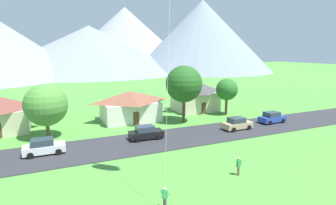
# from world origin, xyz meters

# --- Properties ---
(road_strip) EXTENTS (160.00, 7.80, 0.08)m
(road_strip) POSITION_xyz_m (0.00, 26.17, 0.04)
(road_strip) COLOR #2D2D33
(road_strip) RESTS_ON ground
(mountain_far_west_ridge) EXTENTS (73.08, 73.08, 36.63)m
(mountain_far_west_ridge) POSITION_xyz_m (65.91, 125.01, 18.32)
(mountain_far_west_ridge) COLOR gray
(mountain_far_west_ridge) RESTS_ON ground
(mountain_far_east_ridge) EXTENTS (82.09, 82.09, 36.05)m
(mountain_far_east_ridge) POSITION_xyz_m (34.36, 161.38, 18.02)
(mountain_far_east_ridge) COLOR #8E939E
(mountain_far_east_ridge) RESTS_ON ground
(mountain_central_ridge) EXTENTS (95.82, 95.82, 23.09)m
(mountain_central_ridge) POSITION_xyz_m (10.27, 141.60, 11.55)
(mountain_central_ridge) COLOR gray
(mountain_central_ridge) RESTS_ON ground
(house_leftmost) EXTENTS (9.20, 6.85, 4.69)m
(house_leftmost) POSITION_xyz_m (0.70, 37.31, 2.43)
(house_leftmost) COLOR silver
(house_leftmost) RESTS_ON ground
(house_left_center) EXTENTS (7.72, 6.77, 4.93)m
(house_left_center) POSITION_xyz_m (-17.19, 38.27, 2.55)
(house_left_center) COLOR beige
(house_left_center) RESTS_ON ground
(house_right_center) EXTENTS (7.69, 6.79, 5.42)m
(house_right_center) POSITION_xyz_m (13.68, 39.54, 2.81)
(house_right_center) COLOR beige
(house_right_center) RESTS_ON ground
(tree_near_left) EXTENTS (3.73, 3.73, 6.25)m
(tree_near_left) POSITION_xyz_m (16.99, 34.42, 4.36)
(tree_near_left) COLOR brown
(tree_near_left) RESTS_ON ground
(tree_left_of_center) EXTENTS (5.30, 5.30, 6.90)m
(tree_left_of_center) POSITION_xyz_m (-11.38, 32.92, 4.24)
(tree_left_of_center) COLOR brown
(tree_left_of_center) RESTS_ON ground
(tree_center) EXTENTS (5.57, 5.57, 8.75)m
(tree_center) POSITION_xyz_m (7.90, 32.78, 5.95)
(tree_center) COLOR #4C3823
(tree_center) RESTS_ON ground
(parked_car_black_west_end) EXTENTS (4.26, 2.20, 1.68)m
(parked_car_black_west_end) POSITION_xyz_m (-0.24, 27.21, 0.87)
(parked_car_black_west_end) COLOR black
(parked_car_black_west_end) RESTS_ON road_strip
(parked_car_white_mid_west) EXTENTS (4.21, 2.09, 1.68)m
(parked_car_white_mid_west) POSITION_xyz_m (-11.87, 26.82, 0.87)
(parked_car_white_mid_west) COLOR white
(parked_car_white_mid_west) RESTS_ON road_strip
(parked_car_blue_mid_east) EXTENTS (4.28, 2.22, 1.68)m
(parked_car_blue_mid_east) POSITION_xyz_m (20.01, 26.83, 0.87)
(parked_car_blue_mid_east) COLOR #2847A8
(parked_car_blue_mid_east) RESTS_ON road_strip
(parked_car_tan_east_end) EXTENTS (4.26, 2.19, 1.68)m
(parked_car_tan_east_end) POSITION_xyz_m (12.86, 26.07, 0.87)
(parked_car_tan_east_end) COLOR tan
(parked_car_tan_east_end) RESTS_ON road_strip
(watcher_person) EXTENTS (0.56, 0.24, 1.68)m
(watcher_person) POSITION_xyz_m (3.94, 14.36, 0.88)
(watcher_person) COLOR #70604C
(watcher_person) RESTS_ON ground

